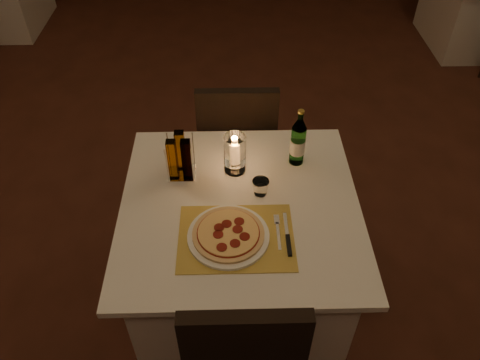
{
  "coord_description": "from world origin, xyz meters",
  "views": [
    {
      "loc": [
        0.08,
        -1.74,
        2.16
      ],
      "look_at": [
        0.11,
        -0.38,
        0.86
      ],
      "focal_mm": 35.0,
      "sensor_mm": 36.0,
      "label": 1
    }
  ],
  "objects_px": {
    "main_table": "(240,257)",
    "plate": "(228,236)",
    "tumbler": "(261,187)",
    "pizza": "(228,233)",
    "chair_far": "(237,135)",
    "water_bottle": "(298,142)",
    "hurricane_candle": "(235,151)"
  },
  "relations": [
    {
      "from": "main_table",
      "to": "tumbler",
      "type": "xyz_separation_m",
      "value": [
        0.09,
        0.06,
        0.4
      ]
    },
    {
      "from": "main_table",
      "to": "chair_far",
      "type": "distance_m",
      "value": 0.74
    },
    {
      "from": "main_table",
      "to": "hurricane_candle",
      "type": "bearing_deg",
      "value": 94.79
    },
    {
      "from": "main_table",
      "to": "tumbler",
      "type": "distance_m",
      "value": 0.42
    },
    {
      "from": "plate",
      "to": "pizza",
      "type": "distance_m",
      "value": 0.02
    },
    {
      "from": "tumbler",
      "to": "water_bottle",
      "type": "relative_size",
      "value": 0.25
    },
    {
      "from": "pizza",
      "to": "water_bottle",
      "type": "bearing_deg",
      "value": 54.88
    },
    {
      "from": "chair_far",
      "to": "plate",
      "type": "relative_size",
      "value": 2.81
    },
    {
      "from": "plate",
      "to": "water_bottle",
      "type": "xyz_separation_m",
      "value": [
        0.31,
        0.44,
        0.1
      ]
    },
    {
      "from": "plate",
      "to": "pizza",
      "type": "relative_size",
      "value": 1.14
    },
    {
      "from": "chair_far",
      "to": "tumbler",
      "type": "bearing_deg",
      "value": -82.32
    },
    {
      "from": "chair_far",
      "to": "hurricane_candle",
      "type": "distance_m",
      "value": 0.59
    },
    {
      "from": "pizza",
      "to": "chair_far",
      "type": "bearing_deg",
      "value": 86.82
    },
    {
      "from": "plate",
      "to": "water_bottle",
      "type": "relative_size",
      "value": 1.13
    },
    {
      "from": "hurricane_candle",
      "to": "main_table",
      "type": "bearing_deg",
      "value": -85.21
    },
    {
      "from": "chair_far",
      "to": "main_table",
      "type": "bearing_deg",
      "value": -90.0
    },
    {
      "from": "main_table",
      "to": "pizza",
      "type": "relative_size",
      "value": 3.57
    },
    {
      "from": "water_bottle",
      "to": "hurricane_candle",
      "type": "height_order",
      "value": "water_bottle"
    },
    {
      "from": "main_table",
      "to": "pizza",
      "type": "distance_m",
      "value": 0.44
    },
    {
      "from": "plate",
      "to": "hurricane_candle",
      "type": "relative_size",
      "value": 1.69
    },
    {
      "from": "pizza",
      "to": "hurricane_candle",
      "type": "relative_size",
      "value": 1.48
    },
    {
      "from": "main_table",
      "to": "plate",
      "type": "height_order",
      "value": "plate"
    },
    {
      "from": "main_table",
      "to": "plate",
      "type": "bearing_deg",
      "value": -105.52
    },
    {
      "from": "pizza",
      "to": "water_bottle",
      "type": "height_order",
      "value": "water_bottle"
    },
    {
      "from": "plate",
      "to": "tumbler",
      "type": "distance_m",
      "value": 0.28
    },
    {
      "from": "chair_far",
      "to": "plate",
      "type": "height_order",
      "value": "chair_far"
    },
    {
      "from": "chair_far",
      "to": "water_bottle",
      "type": "distance_m",
      "value": 0.6
    },
    {
      "from": "water_bottle",
      "to": "plate",
      "type": "bearing_deg",
      "value": -125.16
    },
    {
      "from": "main_table",
      "to": "plate",
      "type": "relative_size",
      "value": 3.12
    },
    {
      "from": "plate",
      "to": "tumbler",
      "type": "bearing_deg",
      "value": 60.36
    },
    {
      "from": "main_table",
      "to": "chair_far",
      "type": "xyz_separation_m",
      "value": [
        -0.0,
        0.71,
        0.18
      ]
    },
    {
      "from": "plate",
      "to": "tumbler",
      "type": "relative_size",
      "value": 4.48
    }
  ]
}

